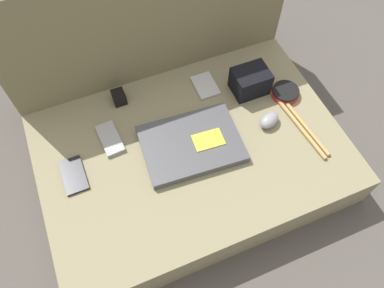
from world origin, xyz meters
name	(u,v)px	position (x,y,z in m)	size (l,w,h in m)	color
ground_plane	(192,169)	(0.00, 0.00, 0.00)	(8.00, 8.00, 0.00)	#4C4742
couch_seat	(192,159)	(0.00, 0.00, 0.07)	(0.92, 0.63, 0.14)	#847A5B
couch_backrest	(143,26)	(0.00, 0.42, 0.27)	(0.92, 0.20, 0.55)	#756B4C
laptop	(191,144)	(0.00, 0.01, 0.15)	(0.31, 0.23, 0.03)	#47474C
computer_mouse	(269,120)	(0.26, -0.01, 0.16)	(0.08, 0.07, 0.04)	gray
speaker_puck	(285,92)	(0.36, 0.07, 0.15)	(0.09, 0.09, 0.02)	red
phone_silver	(110,139)	(-0.22, 0.12, 0.15)	(0.06, 0.12, 0.01)	#99999E
phone_black	(74,175)	(-0.35, 0.04, 0.14)	(0.07, 0.12, 0.01)	black
phone_small	(205,86)	(0.13, 0.20, 0.15)	(0.07, 0.10, 0.01)	#B7B7BC
camera_pouch	(250,81)	(0.26, 0.14, 0.18)	(0.11, 0.09, 0.08)	black
charger_brick	(119,97)	(-0.15, 0.25, 0.16)	(0.04, 0.05, 0.04)	black
drumstick_pair	(291,113)	(0.34, -0.01, 0.15)	(0.06, 0.37, 0.01)	tan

